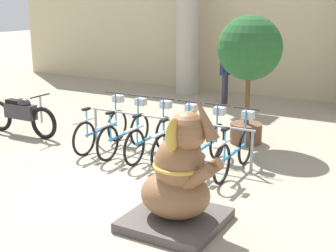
{
  "coord_description": "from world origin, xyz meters",
  "views": [
    {
      "loc": [
        4.13,
        -5.3,
        2.88
      ],
      "look_at": [
        0.72,
        0.72,
        1.0
      ],
      "focal_mm": 50.0,
      "sensor_mm": 36.0,
      "label": 1
    }
  ],
  "objects": [
    {
      "name": "bicycle_4",
      "position": [
        0.85,
        1.87,
        0.41
      ],
      "size": [
        0.48,
        1.74,
        1.05
      ],
      "color": "black",
      "rests_on": "ground_plane"
    },
    {
      "name": "column_left",
      "position": [
        -2.46,
        7.6,
        2.62
      ],
      "size": [
        0.91,
        0.91,
        5.16
      ],
      "color": "#ADA899",
      "rests_on": "ground_plane"
    },
    {
      "name": "person_pedestrian",
      "position": [
        -0.85,
        6.76,
        1.03
      ],
      "size": [
        0.23,
        0.47,
        1.72
      ],
      "color": "#383342",
      "rests_on": "ground_plane"
    },
    {
      "name": "potted_tree",
      "position": [
        0.96,
        3.57,
        1.82
      ],
      "size": [
        1.28,
        1.28,
        2.59
      ],
      "color": "brown",
      "rests_on": "ground_plane"
    },
    {
      "name": "bicycle_3",
      "position": [
        0.29,
        1.83,
        0.41
      ],
      "size": [
        0.48,
        1.74,
        1.05
      ],
      "color": "black",
      "rests_on": "ground_plane"
    },
    {
      "name": "bike_rack",
      "position": [
        0.01,
        1.95,
        0.6
      ],
      "size": [
        3.42,
        0.05,
        0.77
      ],
      "color": "gray",
      "rests_on": "ground_plane"
    },
    {
      "name": "bicycle_5",
      "position": [
        1.41,
        1.82,
        0.41
      ],
      "size": [
        0.48,
        1.74,
        1.05
      ],
      "color": "black",
      "rests_on": "ground_plane"
    },
    {
      "name": "motorcycle",
      "position": [
        -3.51,
        1.71,
        0.46
      ],
      "size": [
        2.02,
        0.55,
        0.94
      ],
      "color": "black",
      "rests_on": "ground_plane"
    },
    {
      "name": "ground_plane",
      "position": [
        0.0,
        0.0,
        0.0
      ],
      "size": [
        60.0,
        60.0,
        0.0
      ],
      "primitive_type": "plane",
      "color": "#9E937F"
    },
    {
      "name": "bicycle_2",
      "position": [
        -0.28,
        1.85,
        0.41
      ],
      "size": [
        0.48,
        1.74,
        1.05
      ],
      "color": "black",
      "rests_on": "ground_plane"
    },
    {
      "name": "bicycle_1",
      "position": [
        -0.84,
        1.82,
        0.41
      ],
      "size": [
        0.48,
        1.74,
        1.05
      ],
      "color": "black",
      "rests_on": "ground_plane"
    },
    {
      "name": "elephant_statue",
      "position": [
        1.49,
        -0.35,
        0.62
      ],
      "size": [
        1.21,
        1.21,
        1.83
      ],
      "color": "#4C4742",
      "rests_on": "ground_plane"
    },
    {
      "name": "bicycle_0",
      "position": [
        -1.4,
        1.85,
        0.41
      ],
      "size": [
        0.48,
        1.74,
        1.05
      ],
      "color": "black",
      "rests_on": "ground_plane"
    }
  ]
}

